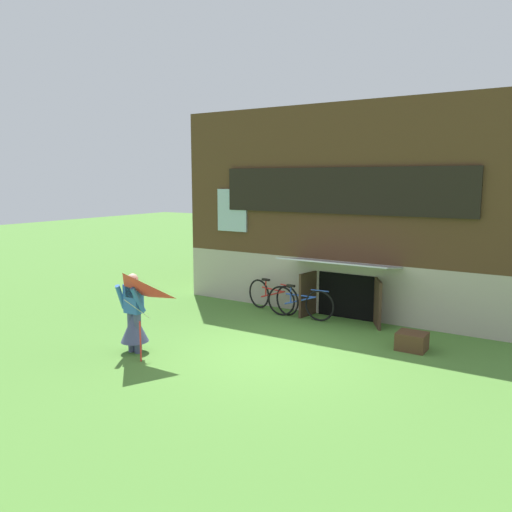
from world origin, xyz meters
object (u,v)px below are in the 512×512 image
object	(u,v)px
bicycle_blue	(300,303)
wooden_crate	(412,341)
bicycle_red	(273,296)
person	(134,320)
kite	(123,297)

from	to	relation	value
bicycle_blue	wooden_crate	xyz separation A→B (m)	(2.85, -0.86, -0.21)
bicycle_blue	wooden_crate	bearing A→B (deg)	-19.14
bicycle_blue	bicycle_red	size ratio (longest dim) A/B	1.02
person	kite	distance (m)	0.89
bicycle_red	wooden_crate	bearing A→B (deg)	-0.60
person	bicycle_red	distance (m)	4.04
kite	person	bearing A→B (deg)	122.04
person	bicycle_blue	world-z (taller)	person
person	wooden_crate	bearing A→B (deg)	32.81
bicycle_red	person	bearing A→B (deg)	-84.21
person	bicycle_red	world-z (taller)	person
bicycle_blue	wooden_crate	size ratio (longest dim) A/B	3.13
person	bicycle_blue	size ratio (longest dim) A/B	0.88
bicycle_blue	person	bearing A→B (deg)	-114.32
bicycle_blue	wooden_crate	world-z (taller)	bicycle_blue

